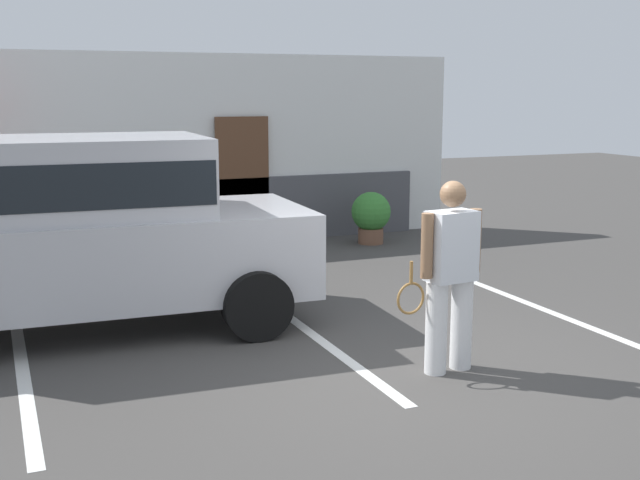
{
  "coord_description": "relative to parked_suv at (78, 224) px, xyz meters",
  "views": [
    {
      "loc": [
        -3.3,
        -6.02,
        2.52
      ],
      "look_at": [
        -0.29,
        1.2,
        1.05
      ],
      "focal_mm": 44.78,
      "sensor_mm": 36.0,
      "label": 1
    }
  ],
  "objects": [
    {
      "name": "parked_suv",
      "position": [
        0.0,
        0.0,
        0.0
      ],
      "size": [
        4.68,
        2.32,
        2.05
      ],
      "rotation": [
        0.0,
        0.0,
        -0.04
      ],
      "color": "#B7B7BC",
      "rests_on": "ground_plane"
    },
    {
      "name": "ground_plane",
      "position": [
        2.48,
        -2.52,
        -1.15
      ],
      "size": [
        40.0,
        40.0,
        0.0
      ],
      "primitive_type": "plane",
      "color": "#423F3D"
    },
    {
      "name": "tennis_player_man",
      "position": [
        2.93,
        -2.57,
        -0.25
      ],
      "size": [
        0.9,
        0.32,
        1.74
      ],
      "rotation": [
        0.0,
        0.0,
        3.26
      ],
      "color": "white",
      "rests_on": "ground_plane"
    },
    {
      "name": "house_frontage",
      "position": [
        2.49,
        4.32,
        0.32
      ],
      "size": [
        8.86,
        0.4,
        3.11
      ],
      "color": "white",
      "rests_on": "ground_plane"
    },
    {
      "name": "parking_stripe_1",
      "position": [
        2.2,
        -1.02,
        -1.14
      ],
      "size": [
        0.12,
        4.4,
        0.01
      ],
      "primitive_type": "cube",
      "color": "silver",
      "rests_on": "ground_plane"
    },
    {
      "name": "parking_stripe_2",
      "position": [
        5.06,
        -1.02,
        -1.14
      ],
      "size": [
        0.12,
        4.4,
        0.01
      ],
      "primitive_type": "cube",
      "color": "silver",
      "rests_on": "ground_plane"
    },
    {
      "name": "parking_stripe_0",
      "position": [
        -0.67,
        -1.02,
        -1.14
      ],
      "size": [
        0.12,
        4.4,
        0.01
      ],
      "primitive_type": "cube",
      "color": "silver",
      "rests_on": "ground_plane"
    },
    {
      "name": "potted_plant_by_porch",
      "position": [
        5.01,
        3.25,
        -0.67
      ],
      "size": [
        0.66,
        0.66,
        0.87
      ],
      "color": "brown",
      "rests_on": "ground_plane"
    }
  ]
}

